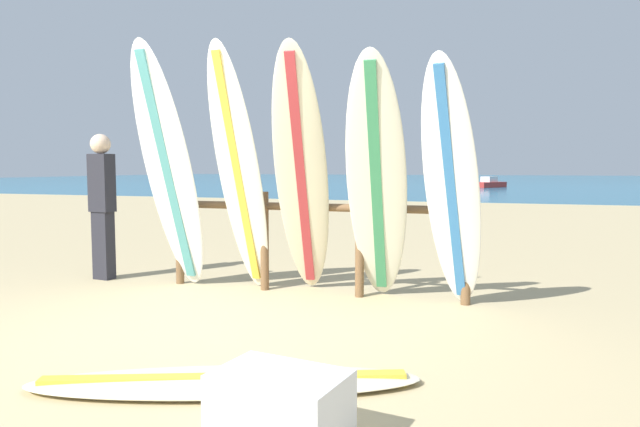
{
  "coord_description": "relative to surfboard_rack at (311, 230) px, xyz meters",
  "views": [
    {
      "loc": [
        2.29,
        -3.79,
        1.3
      ],
      "look_at": [
        0.35,
        1.98,
        0.81
      ],
      "focal_mm": 31.82,
      "sensor_mm": 36.0,
      "label": 1
    }
  ],
  "objects": [
    {
      "name": "small_boat_offshore",
      "position": [
        0.63,
        33.21,
        -0.41
      ],
      "size": [
        2.21,
        2.65,
        0.71
      ],
      "color": "#B22D28",
      "rests_on": "ocean_water"
    },
    {
      "name": "surfboard_leaning_center_left",
      "position": [
        -0.0,
        -0.27,
        0.55
      ],
      "size": [
        0.71,
        1.28,
        2.43
      ],
      "color": "beige",
      "rests_on": "ground"
    },
    {
      "name": "surfboard_leaning_far_left",
      "position": [
        -1.43,
        -0.38,
        0.61
      ],
      "size": [
        0.63,
        0.95,
        2.55
      ],
      "color": "white",
      "rests_on": "ground"
    },
    {
      "name": "cooler_box",
      "position": [
        0.95,
        -3.12,
        -0.49
      ],
      "size": [
        0.65,
        0.49,
        0.36
      ],
      "primitive_type": "cube",
      "rotation": [
        0.0,
        0.0,
        -0.16
      ],
      "color": "white",
      "rests_on": "ground"
    },
    {
      "name": "surfboard_leaning_center_right",
      "position": [
        1.45,
        -0.4,
        0.45
      ],
      "size": [
        0.64,
        1.1,
        2.23
      ],
      "color": "white",
      "rests_on": "ground"
    },
    {
      "name": "beachgoer_standing",
      "position": [
        -2.55,
        -0.06,
        0.26
      ],
      "size": [
        0.29,
        0.23,
        1.69
      ],
      "color": "#26262D",
      "rests_on": "ground"
    },
    {
      "name": "surfboard_lying_on_sand",
      "position": [
        0.36,
        -2.55,
        -0.63
      ],
      "size": [
        2.38,
        1.35,
        0.08
      ],
      "color": "beige",
      "rests_on": "ground"
    },
    {
      "name": "surfboard_rack",
      "position": [
        0.0,
        0.0,
        0.0
      ],
      "size": [
        3.22,
        0.09,
        1.05
      ],
      "color": "brown",
      "rests_on": "ground"
    },
    {
      "name": "surfboard_leaning_left",
      "position": [
        -0.68,
        -0.26,
        0.6
      ],
      "size": [
        0.55,
        0.91,
        2.52
      ],
      "color": "white",
      "rests_on": "ground"
    },
    {
      "name": "surfboard_leaning_center",
      "position": [
        0.76,
        -0.32,
        0.49
      ],
      "size": [
        0.66,
        1.17,
        2.31
      ],
      "color": "silver",
      "rests_on": "ground"
    },
    {
      "name": "ground_plane",
      "position": [
        -0.35,
        -1.68,
        -0.67
      ],
      "size": [
        120.0,
        120.0,
        0.0
      ],
      "primitive_type": "plane",
      "color": "tan"
    },
    {
      "name": "ocean_water",
      "position": [
        -0.35,
        56.32,
        -0.66
      ],
      "size": [
        120.0,
        80.0,
        0.01
      ],
      "primitive_type": "cube",
      "color": "#196B93",
      "rests_on": "ground"
    }
  ]
}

